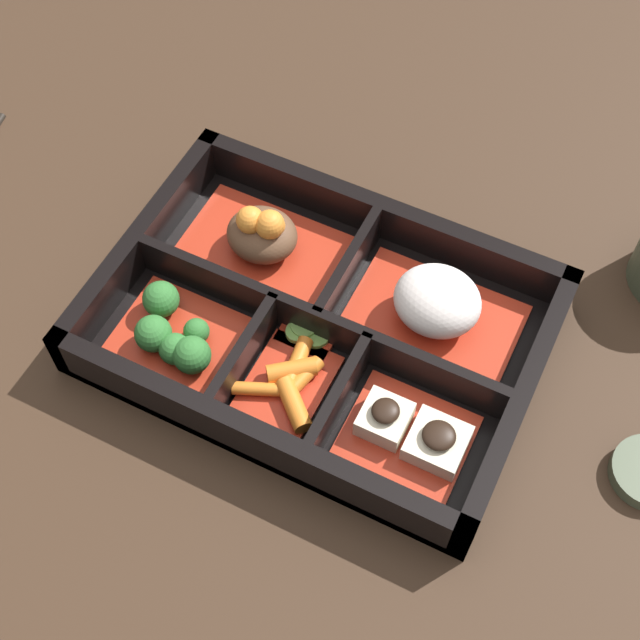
% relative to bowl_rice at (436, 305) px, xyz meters
% --- Properties ---
extents(ground_plane, '(3.00, 3.00, 0.00)m').
position_rel_bowl_rice_xyz_m(ground_plane, '(-0.08, -0.05, -0.03)').
color(ground_plane, '#382619').
extents(bento_base, '(0.34, 0.24, 0.01)m').
position_rel_bowl_rice_xyz_m(bento_base, '(-0.08, -0.05, -0.03)').
color(bento_base, black).
rests_on(bento_base, ground_plane).
extents(bento_rim, '(0.34, 0.24, 0.05)m').
position_rel_bowl_rice_xyz_m(bento_rim, '(-0.08, -0.05, -0.01)').
color(bento_rim, black).
rests_on(bento_rim, ground_plane).
extents(bowl_stew, '(0.13, 0.09, 0.06)m').
position_rel_bowl_rice_xyz_m(bowl_stew, '(-0.15, -0.00, -0.00)').
color(bowl_stew, '#B22D19').
rests_on(bowl_stew, bento_base).
extents(bowl_rice, '(0.13, 0.09, 0.05)m').
position_rel_bowl_rice_xyz_m(bowl_rice, '(0.00, 0.00, 0.00)').
color(bowl_rice, '#B22D19').
rests_on(bowl_rice, bento_base).
extents(bowl_greens, '(0.10, 0.08, 0.03)m').
position_rel_bowl_rice_xyz_m(bowl_greens, '(-0.17, -0.11, -0.01)').
color(bowl_greens, '#B22D19').
rests_on(bowl_greens, bento_base).
extents(bowl_carrots, '(0.07, 0.08, 0.02)m').
position_rel_bowl_rice_xyz_m(bowl_carrots, '(-0.07, -0.10, -0.01)').
color(bowl_carrots, '#B22D19').
rests_on(bowl_carrots, bento_base).
extents(bowl_tofu, '(0.09, 0.08, 0.03)m').
position_rel_bowl_rice_xyz_m(bowl_tofu, '(0.02, -0.10, -0.01)').
color(bowl_tofu, '#B22D19').
rests_on(bowl_tofu, bento_base).
extents(bowl_pickles, '(0.04, 0.04, 0.01)m').
position_rel_bowl_rice_xyz_m(bowl_pickles, '(-0.08, -0.05, -0.02)').
color(bowl_pickles, '#B22D19').
rests_on(bowl_pickles, bento_base).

